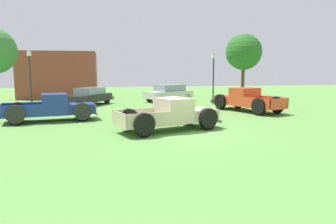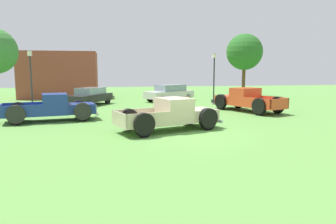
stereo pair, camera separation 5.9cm
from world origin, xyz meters
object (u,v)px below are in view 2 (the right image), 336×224
object	(u,v)px
pickup_truck_behind_right	(244,100)
picnic_table	(178,101)
pickup_truck_behind_left	(56,108)
sedan_distant_b	(90,96)
lamp_post_far	(31,78)
sedan_distant_a	(170,93)
trash_can	(245,98)
lamp_post_near	(214,77)
oak_tree_east	(244,52)
pickup_truck_foreground	(175,115)

from	to	relation	value
pickup_truck_behind_right	picnic_table	size ratio (longest dim) A/B	2.57
pickup_truck_behind_left	sedan_distant_b	size ratio (longest dim) A/B	1.16
pickup_truck_behind_right	picnic_table	xyz separation A→B (m)	(-4.12, 3.04, -0.29)
lamp_post_far	picnic_table	size ratio (longest dim) A/B	1.96
pickup_truck_behind_right	picnic_table	bearing A→B (deg)	143.62
sedan_distant_a	trash_can	world-z (taller)	sedan_distant_a
sedan_distant_b	lamp_post_near	bearing A→B (deg)	1.41
pickup_truck_behind_left	lamp_post_far	world-z (taller)	lamp_post_far
pickup_truck_behind_left	sedan_distant_a	bearing A→B (deg)	49.27
sedan_distant_b	trash_can	xyz separation A→B (m)	(12.93, -1.46, -0.28)
sedan_distant_a	lamp_post_near	world-z (taller)	lamp_post_near
lamp_post_near	trash_can	world-z (taller)	lamp_post_near
sedan_distant_b	lamp_post_far	bearing A→B (deg)	-159.55
sedan_distant_b	lamp_post_near	world-z (taller)	lamp_post_near
lamp_post_far	picnic_table	distance (m)	11.15
trash_can	oak_tree_east	xyz separation A→B (m)	(2.97, 7.24, 4.28)
pickup_truck_behind_left	lamp_post_near	size ratio (longest dim) A/B	1.22
sedan_distant_a	pickup_truck_behind_right	bearing A→B (deg)	-62.77
pickup_truck_behind_right	lamp_post_far	world-z (taller)	lamp_post_far
pickup_truck_foreground	oak_tree_east	size ratio (longest dim) A/B	0.81
pickup_truck_foreground	sedan_distant_b	world-z (taller)	pickup_truck_foreground
sedan_distant_a	pickup_truck_behind_left	bearing A→B (deg)	-130.73
pickup_truck_behind_left	sedan_distant_b	xyz separation A→B (m)	(1.41, 7.85, 0.01)
pickup_truck_behind_left	trash_can	size ratio (longest dim) A/B	5.62
sedan_distant_b	oak_tree_east	xyz separation A→B (m)	(15.90, 5.78, 4.01)
sedan_distant_a	sedan_distant_b	distance (m)	7.27
picnic_table	sedan_distant_a	bearing A→B (deg)	87.69
pickup_truck_foreground	lamp_post_near	distance (m)	13.54
sedan_distant_a	lamp_post_far	world-z (taller)	lamp_post_far
lamp_post_near	picnic_table	distance (m)	5.18
pickup_truck_behind_left	sedan_distant_b	bearing A→B (deg)	79.84
picnic_table	oak_tree_east	bearing A→B (deg)	43.01
pickup_truck_behind_left	oak_tree_east	world-z (taller)	oak_tree_east
pickup_truck_behind_left	lamp_post_near	distance (m)	14.65
picnic_table	lamp_post_near	bearing A→B (deg)	37.31
pickup_truck_foreground	sedan_distant_b	size ratio (longest dim) A/B	1.18
lamp_post_far	oak_tree_east	distance (m)	21.47
pickup_truck_behind_left	sedan_distant_a	xyz separation A→B (m)	(8.42, 9.78, 0.06)
lamp_post_far	trash_can	size ratio (longest dim) A/B	4.56
pickup_truck_foreground	lamp_post_near	world-z (taller)	lamp_post_near
picnic_table	pickup_truck_behind_right	bearing A→B (deg)	-36.38
pickup_truck_behind_right	trash_can	distance (m)	4.71
sedan_distant_b	sedan_distant_a	bearing A→B (deg)	15.39
lamp_post_near	trash_can	size ratio (longest dim) A/B	4.59
lamp_post_near	oak_tree_east	size ratio (longest dim) A/B	0.65
pickup_truck_foreground	sedan_distant_b	distance (m)	12.68
lamp_post_near	oak_tree_east	world-z (taller)	oak_tree_east
pickup_truck_behind_right	trash_can	bearing A→B (deg)	65.07
picnic_table	oak_tree_east	world-z (taller)	oak_tree_east
trash_can	sedan_distant_a	bearing A→B (deg)	150.20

